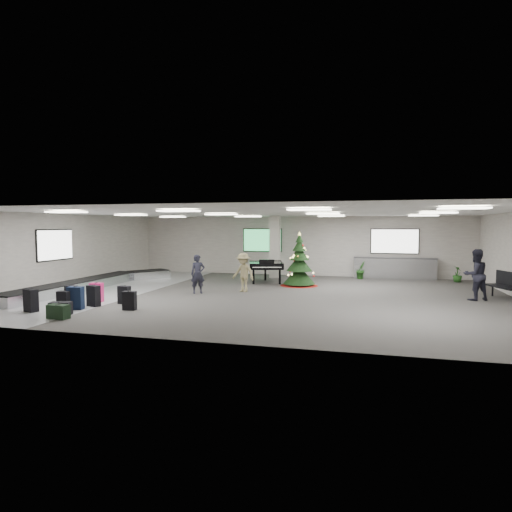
% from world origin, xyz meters
% --- Properties ---
extents(ground, '(18.00, 18.00, 0.00)m').
position_xyz_m(ground, '(0.00, 0.00, 0.00)').
color(ground, '#3C3936').
rests_on(ground, ground).
extents(room_envelope, '(18.02, 14.02, 3.21)m').
position_xyz_m(room_envelope, '(-0.38, 0.67, 2.33)').
color(room_envelope, '#9F9891').
rests_on(room_envelope, ground).
extents(baggage_carousel, '(2.28, 9.71, 0.43)m').
position_xyz_m(baggage_carousel, '(-7.84, -0.08, 0.21)').
color(baggage_carousel, silver).
rests_on(baggage_carousel, ground).
extents(service_counter, '(4.05, 0.65, 1.08)m').
position_xyz_m(service_counter, '(5.00, 6.65, 0.55)').
color(service_counter, silver).
rests_on(service_counter, ground).
extents(suitcase_0, '(0.41, 0.24, 0.63)m').
position_xyz_m(suitcase_0, '(-5.72, -4.61, 0.31)').
color(suitcase_0, black).
rests_on(suitcase_0, ground).
extents(suitcase_1, '(0.50, 0.36, 0.72)m').
position_xyz_m(suitcase_1, '(-5.22, -3.77, 0.35)').
color(suitcase_1, black).
rests_on(suitcase_1, ground).
extents(pink_suitcase, '(0.46, 0.29, 0.70)m').
position_xyz_m(pink_suitcase, '(-5.62, -3.04, 0.34)').
color(pink_suitcase, '#D71C67').
rests_on(pink_suitcase, ground).
extents(suitcase_3, '(0.44, 0.28, 0.64)m').
position_xyz_m(suitcase_3, '(-4.48, -3.11, 0.31)').
color(suitcase_3, black).
rests_on(suitcase_3, ground).
extents(navy_suitcase, '(0.52, 0.35, 0.75)m').
position_xyz_m(navy_suitcase, '(-5.44, -4.39, 0.37)').
color(navy_suitcase, black).
rests_on(navy_suitcase, ground).
extents(suitcase_5, '(0.53, 0.41, 0.73)m').
position_xyz_m(suitcase_5, '(-6.55, -5.06, 0.36)').
color(suitcase_5, black).
rests_on(suitcase_5, ground).
extents(green_duffel, '(0.63, 0.35, 0.43)m').
position_xyz_m(green_duffel, '(-5.03, -5.71, 0.20)').
color(green_duffel, black).
rests_on(green_duffel, ground).
extents(suitcase_7, '(0.43, 0.26, 0.62)m').
position_xyz_m(suitcase_7, '(-3.72, -4.03, 0.30)').
color(suitcase_7, black).
rests_on(suitcase_7, ground).
extents(suitcase_8, '(0.40, 0.24, 0.60)m').
position_xyz_m(suitcase_8, '(-6.51, -3.24, 0.29)').
color(suitcase_8, black).
rests_on(suitcase_8, ground).
extents(black_duffel, '(0.68, 0.48, 0.42)m').
position_xyz_m(black_duffel, '(-5.30, -5.27, 0.20)').
color(black_duffel, black).
rests_on(black_duffel, ground).
extents(christmas_tree, '(1.71, 1.71, 2.43)m').
position_xyz_m(christmas_tree, '(0.69, 2.87, 0.83)').
color(christmas_tree, maroon).
rests_on(christmas_tree, ground).
extents(grand_piano, '(2.00, 2.33, 1.14)m').
position_xyz_m(grand_piano, '(-1.02, 3.61, 0.81)').
color(grand_piano, black).
rests_on(grand_piano, ground).
extents(bench, '(1.00, 1.66, 1.00)m').
position_xyz_m(bench, '(8.61, 1.27, 0.56)').
color(bench, black).
rests_on(bench, ground).
extents(traveler_a, '(0.67, 0.62, 1.55)m').
position_xyz_m(traveler_a, '(-2.89, -0.32, 0.77)').
color(traveler_a, black).
rests_on(traveler_a, ground).
extents(traveler_b, '(1.16, 0.91, 1.58)m').
position_xyz_m(traveler_b, '(-1.26, 0.55, 0.79)').
color(traveler_b, '#877C54').
rests_on(traveler_b, ground).
extents(traveler_bench, '(1.11, 1.00, 1.85)m').
position_xyz_m(traveler_bench, '(7.41, 0.66, 0.93)').
color(traveler_bench, black).
rests_on(traveler_bench, ground).
extents(potted_plant_left, '(0.59, 0.63, 0.91)m').
position_xyz_m(potted_plant_left, '(3.34, 6.07, 0.45)').
color(potted_plant_left, '#164617').
rests_on(potted_plant_left, ground).
extents(potted_plant_right, '(0.48, 0.48, 0.77)m').
position_xyz_m(potted_plant_right, '(7.85, 6.01, 0.38)').
color(potted_plant_right, '#164617').
rests_on(potted_plant_right, ground).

